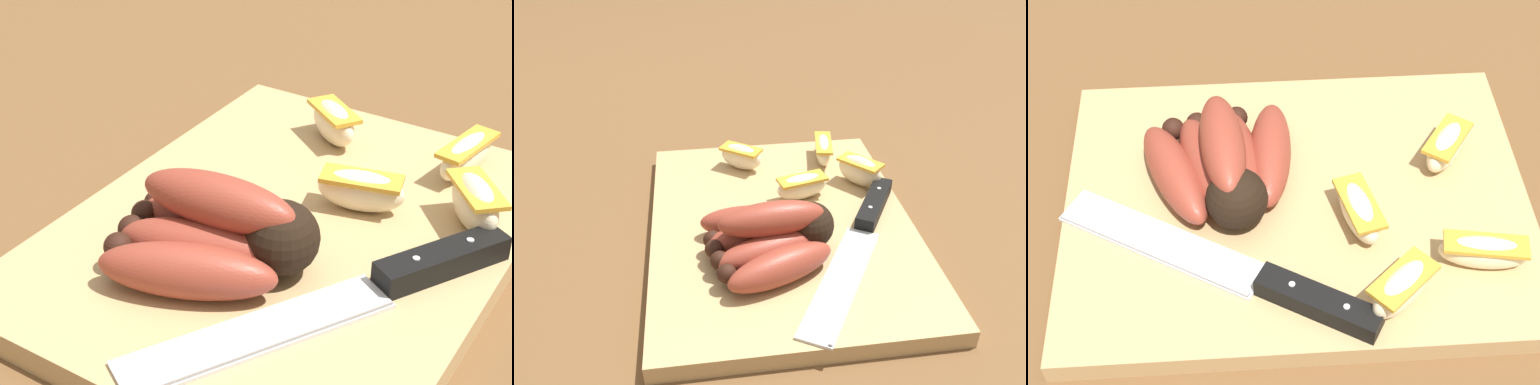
{
  "view_description": "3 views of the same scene",
  "coord_description": "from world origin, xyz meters",
  "views": [
    {
      "loc": [
        0.45,
        0.24,
        0.37
      ],
      "look_at": [
        0.02,
        -0.03,
        0.05
      ],
      "focal_mm": 59.39,
      "sensor_mm": 36.0,
      "label": 1
    },
    {
      "loc": [
        0.53,
        -0.1,
        0.39
      ],
      "look_at": [
        -0.01,
        -0.02,
        0.05
      ],
      "focal_mm": 38.69,
      "sensor_mm": 36.0,
      "label": 2
    },
    {
      "loc": [
        0.05,
        0.44,
        0.54
      ],
      "look_at": [
        0.02,
        0.01,
        0.06
      ],
      "focal_mm": 56.65,
      "sensor_mm": 36.0,
      "label": 3
    }
  ],
  "objects": [
    {
      "name": "ground_plane",
      "position": [
        0.0,
        0.0,
        0.0
      ],
      "size": [
        6.0,
        6.0,
        0.0
      ],
      "primitive_type": "plane",
      "color": "brown"
    },
    {
      "name": "chefs_knife",
      "position": [
        0.04,
        0.08,
        0.03
      ],
      "size": [
        0.26,
        0.17,
        0.02
      ],
      "color": "silver",
      "rests_on": "cutting_board"
    },
    {
      "name": "apple_wedge_far",
      "position": [
        -0.06,
        0.1,
        0.04
      ],
      "size": [
        0.06,
        0.06,
        0.04
      ],
      "color": "beige",
      "rests_on": "cutting_board"
    },
    {
      "name": "banana_bunch",
      "position": [
        0.07,
        -0.03,
        0.04
      ],
      "size": [
        0.14,
        0.14,
        0.07
      ],
      "color": "black",
      "rests_on": "cutting_board"
    },
    {
      "name": "cutting_board",
      "position": [
        0.01,
        -0.01,
        0.01
      ],
      "size": [
        0.39,
        0.3,
        0.02
      ],
      "primitive_type": "cube",
      "color": "tan",
      "rests_on": "ground_plane"
    },
    {
      "name": "apple_wedge_near",
      "position": [
        -0.13,
        0.07,
        0.04
      ],
      "size": [
        0.07,
        0.03,
        0.03
      ],
      "color": "beige",
      "rests_on": "cutting_board"
    },
    {
      "name": "apple_wedge_middle",
      "position": [
        -0.04,
        0.02,
        0.04
      ],
      "size": [
        0.04,
        0.07,
        0.03
      ],
      "color": "beige",
      "rests_on": "cutting_board"
    },
    {
      "name": "apple_wedge_extra",
      "position": [
        -0.13,
        -0.05,
        0.04
      ],
      "size": [
        0.05,
        0.06,
        0.03
      ],
      "color": "beige",
      "rests_on": "cutting_board"
    }
  ]
}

